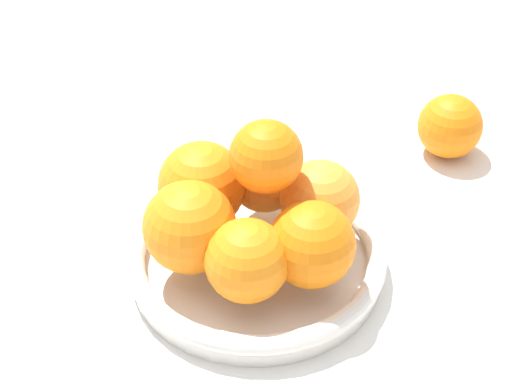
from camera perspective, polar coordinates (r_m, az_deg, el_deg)
name	(u,v)px	position (r m, az deg, el deg)	size (l,w,h in m)	color
ground_plane	(256,271)	(0.82, 0.00, -5.30)	(4.00, 4.00, 0.00)	silver
fruit_bowl	(256,259)	(0.81, 0.00, -4.46)	(0.24, 0.24, 0.03)	silver
orange_pile	(251,209)	(0.77, -0.32, -1.15)	(0.19, 0.19, 0.13)	orange
stray_orange	(450,126)	(0.97, 12.81, 4.30)	(0.07, 0.07, 0.07)	orange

